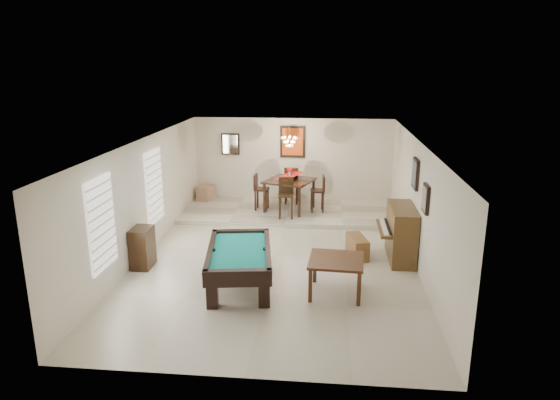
% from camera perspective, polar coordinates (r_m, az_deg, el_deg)
% --- Properties ---
extents(ground_plane, '(6.00, 9.00, 0.02)m').
position_cam_1_polar(ground_plane, '(11.29, -0.30, -6.50)').
color(ground_plane, beige).
extents(wall_back, '(6.00, 0.04, 2.60)m').
position_cam_1_polar(wall_back, '(15.23, 1.45, 4.46)').
color(wall_back, silver).
rests_on(wall_back, ground_plane).
extents(wall_front, '(6.00, 0.04, 2.60)m').
position_cam_1_polar(wall_front, '(6.68, -4.38, -10.49)').
color(wall_front, silver).
rests_on(wall_front, ground_plane).
extents(wall_left, '(0.04, 9.00, 2.60)m').
position_cam_1_polar(wall_left, '(11.56, -15.27, 0.31)').
color(wall_left, silver).
rests_on(wall_left, ground_plane).
extents(wall_right, '(0.04, 9.00, 2.60)m').
position_cam_1_polar(wall_right, '(10.98, 15.46, -0.49)').
color(wall_right, silver).
rests_on(wall_right, ground_plane).
extents(ceiling, '(6.00, 9.00, 0.04)m').
position_cam_1_polar(ceiling, '(10.59, -0.32, 6.71)').
color(ceiling, white).
rests_on(ceiling, wall_back).
extents(dining_step, '(6.00, 2.50, 0.12)m').
position_cam_1_polar(dining_step, '(14.32, 1.04, -1.37)').
color(dining_step, beige).
rests_on(dining_step, ground_plane).
extents(window_left_front, '(0.06, 1.00, 1.70)m').
position_cam_1_polar(window_left_front, '(9.58, -19.72, -2.56)').
color(window_left_front, white).
rests_on(window_left_front, wall_left).
extents(window_left_rear, '(0.06, 1.00, 1.70)m').
position_cam_1_polar(window_left_rear, '(12.07, -14.18, 1.52)').
color(window_left_rear, white).
rests_on(window_left_rear, wall_left).
extents(pool_table, '(1.51, 2.36, 0.74)m').
position_cam_1_polar(pool_table, '(9.78, -4.64, -7.75)').
color(pool_table, black).
rests_on(pool_table, ground_plane).
extents(square_table, '(1.06, 1.06, 0.69)m').
position_cam_1_polar(square_table, '(9.51, 6.39, -8.65)').
color(square_table, '#371C0D').
rests_on(square_table, ground_plane).
extents(upright_piano, '(0.80, 1.43, 1.19)m').
position_cam_1_polar(upright_piano, '(11.26, 12.98, -3.70)').
color(upright_piano, brown).
rests_on(upright_piano, ground_plane).
extents(piano_bench, '(0.51, 0.87, 0.46)m').
position_cam_1_polar(piano_bench, '(11.35, 8.82, -5.28)').
color(piano_bench, brown).
rests_on(piano_bench, ground_plane).
extents(apothecary_chest, '(0.39, 0.58, 0.87)m').
position_cam_1_polar(apothecary_chest, '(10.98, -15.44, -5.26)').
color(apothecary_chest, black).
rests_on(apothecary_chest, ground_plane).
extents(dining_table, '(1.55, 1.55, 1.01)m').
position_cam_1_polar(dining_table, '(14.18, 1.08, 0.82)').
color(dining_table, black).
rests_on(dining_table, dining_step).
extents(flower_vase, '(0.13, 0.13, 0.22)m').
position_cam_1_polar(flower_vase, '(14.04, 1.09, 3.25)').
color(flower_vase, '#A80E18').
rests_on(flower_vase, dining_table).
extents(dining_chair_south, '(0.43, 0.43, 1.10)m').
position_cam_1_polar(dining_chair_south, '(13.46, 0.68, 0.21)').
color(dining_chair_south, black).
rests_on(dining_chair_south, dining_step).
extents(dining_chair_north, '(0.42, 0.42, 1.12)m').
position_cam_1_polar(dining_chair_north, '(14.88, 1.33, 1.75)').
color(dining_chair_north, black).
rests_on(dining_chair_north, dining_step).
extents(dining_chair_west, '(0.41, 0.41, 1.03)m').
position_cam_1_polar(dining_chair_west, '(14.23, -2.10, 0.93)').
color(dining_chair_west, black).
rests_on(dining_chair_west, dining_step).
extents(dining_chair_east, '(0.42, 0.42, 1.03)m').
position_cam_1_polar(dining_chair_east, '(14.10, 4.29, 0.74)').
color(dining_chair_east, black).
rests_on(dining_chair_east, dining_step).
extents(corner_bench, '(0.53, 0.59, 0.45)m').
position_cam_1_polar(corner_bench, '(15.45, -8.46, 0.82)').
color(corner_bench, tan).
rests_on(corner_bench, dining_step).
extents(chandelier, '(0.44, 0.44, 0.60)m').
position_cam_1_polar(chandelier, '(13.80, 1.07, 7.10)').
color(chandelier, '#FFE5B2').
rests_on(chandelier, ceiling).
extents(back_painting, '(0.75, 0.06, 0.95)m').
position_cam_1_polar(back_painting, '(15.09, 1.45, 6.67)').
color(back_painting, '#D84C14').
rests_on(back_painting, wall_back).
extents(back_mirror, '(0.55, 0.06, 0.65)m').
position_cam_1_polar(back_mirror, '(15.36, -5.68, 6.38)').
color(back_mirror, white).
rests_on(back_mirror, wall_back).
extents(right_picture_upper, '(0.06, 0.55, 0.65)m').
position_cam_1_polar(right_picture_upper, '(11.12, 15.23, 2.91)').
color(right_picture_upper, slate).
rests_on(right_picture_upper, wall_right).
extents(right_picture_lower, '(0.06, 0.45, 0.55)m').
position_cam_1_polar(right_picture_lower, '(9.92, 16.32, 0.14)').
color(right_picture_lower, gray).
rests_on(right_picture_lower, wall_right).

